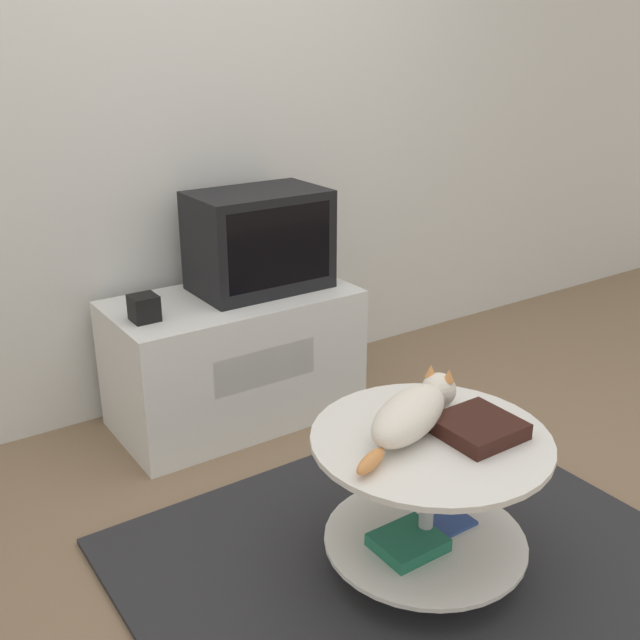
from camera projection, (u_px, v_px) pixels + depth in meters
The scene contains 9 objects.
ground_plane at pixel (410, 567), 2.36m from camera, with size 12.00×12.00×0.00m, color #7F664C.
wall_back at pixel (178, 104), 3.08m from camera, with size 8.00×0.05×2.60m.
rug at pixel (410, 564), 2.36m from camera, with size 1.67×1.41×0.02m.
tv_stand at pixel (234, 358), 3.19m from camera, with size 1.02×0.53×0.56m.
tv at pixel (259, 241), 3.12m from camera, with size 0.55×0.35×0.42m.
speaker at pixel (144, 308), 2.82m from camera, with size 0.10×0.10×0.10m.
coffee_table at pixel (427, 490), 2.23m from camera, with size 0.70×0.70×0.46m.
dvd_box at pixel (478, 428), 2.16m from camera, with size 0.22×0.22×0.05m.
cat at pixel (413, 412), 2.17m from camera, with size 0.53×0.29×0.13m.
Camera 1 is at (-1.32, -1.43, 1.58)m, focal length 42.00 mm.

